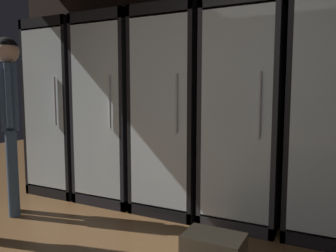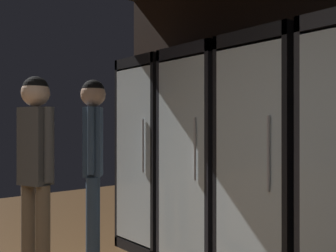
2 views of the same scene
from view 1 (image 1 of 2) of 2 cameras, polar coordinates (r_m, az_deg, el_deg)
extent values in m
cube|color=black|center=(3.29, 15.63, 9.91)|extent=(6.00, 0.06, 2.80)
cube|color=black|center=(4.22, -14.78, 3.11)|extent=(0.65, 0.04, 1.93)
cube|color=black|center=(4.23, -20.36, 2.94)|extent=(0.04, 0.60, 1.93)
cube|color=black|center=(3.81, -14.13, 2.83)|extent=(0.04, 0.60, 1.93)
cube|color=black|center=(4.07, -17.83, 15.83)|extent=(0.65, 0.60, 0.10)
cube|color=black|center=(4.16, -17.00, -9.77)|extent=(0.65, 0.60, 0.10)
cube|color=white|center=(4.19, -15.05, 3.08)|extent=(0.57, 0.02, 1.69)
cube|color=silver|center=(3.81, -20.42, 2.63)|extent=(0.57, 0.02, 1.69)
cylinder|color=#B2B2B7|center=(3.65, -18.69, 4.07)|extent=(0.02, 0.02, 0.50)
cube|color=silver|center=(4.14, -17.04, -8.83)|extent=(0.55, 0.52, 0.02)
cylinder|color=#9EAD99|center=(4.23, -18.10, -6.88)|extent=(0.07, 0.07, 0.22)
cylinder|color=#9EAD99|center=(4.20, -18.17, -4.75)|extent=(0.03, 0.03, 0.10)
cylinder|color=white|center=(4.24, -18.10, -7.06)|extent=(0.08, 0.08, 0.08)
cylinder|color=brown|center=(4.00, -16.07, -7.69)|extent=(0.08, 0.08, 0.21)
cylinder|color=brown|center=(3.96, -16.14, -5.53)|extent=(0.03, 0.03, 0.10)
cylinder|color=white|center=(4.00, -16.07, -7.84)|extent=(0.08, 0.08, 0.08)
cube|color=silver|center=(4.04, -17.28, -1.14)|extent=(0.55, 0.52, 0.02)
cylinder|color=#9EAD99|center=(4.13, -19.66, 0.33)|extent=(0.07, 0.07, 0.18)
cylinder|color=#9EAD99|center=(4.12, -19.72, 2.15)|extent=(0.02, 0.02, 0.08)
cylinder|color=#B2332D|center=(4.13, -19.65, 0.22)|extent=(0.07, 0.07, 0.06)
cylinder|color=#336B38|center=(4.00, -17.64, 0.25)|extent=(0.07, 0.07, 0.19)
cylinder|color=#336B38|center=(3.99, -17.70, 2.13)|extent=(0.02, 0.02, 0.08)
cylinder|color=tan|center=(4.00, -17.63, 0.13)|extent=(0.07, 0.07, 0.05)
cylinder|color=gray|center=(3.90, -15.37, 0.54)|extent=(0.06, 0.06, 0.24)
cylinder|color=gray|center=(3.89, -15.43, 2.89)|extent=(0.02, 0.02, 0.08)
cylinder|color=white|center=(3.90, -15.37, 0.59)|extent=(0.07, 0.07, 0.09)
cube|color=silver|center=(4.01, -17.53, 6.81)|extent=(0.55, 0.52, 0.02)
cylinder|color=#194723|center=(4.11, -19.88, 8.14)|extent=(0.08, 0.08, 0.19)
cylinder|color=#194723|center=(4.12, -19.95, 10.10)|extent=(0.03, 0.03, 0.09)
cylinder|color=#2D2D33|center=(4.11, -19.87, 7.91)|extent=(0.08, 0.08, 0.07)
cylinder|color=gray|center=(4.02, -17.35, 8.41)|extent=(0.08, 0.08, 0.21)
cylinder|color=gray|center=(4.03, -17.42, 10.55)|extent=(0.03, 0.03, 0.09)
cylinder|color=tan|center=(4.02, -17.34, 7.97)|extent=(0.08, 0.08, 0.06)
cylinder|color=#9EAD99|center=(3.91, -15.23, 8.45)|extent=(0.07, 0.07, 0.19)
cylinder|color=#9EAD99|center=(3.92, -15.28, 10.32)|extent=(0.02, 0.02, 0.06)
cylinder|color=#B2332D|center=(3.91, -15.22, 8.31)|extent=(0.07, 0.07, 0.05)
cube|color=black|center=(3.79, -6.89, 2.95)|extent=(0.65, 0.04, 1.93)
cube|color=black|center=(3.75, -13.10, 2.80)|extent=(0.04, 0.60, 1.93)
cube|color=black|center=(3.40, -5.22, 2.61)|extent=(0.04, 0.60, 1.93)
cube|color=black|center=(3.63, -9.62, 17.27)|extent=(0.65, 0.60, 0.10)
cube|color=black|center=(3.73, -9.11, -11.42)|extent=(0.65, 0.60, 0.10)
cube|color=white|center=(3.77, -7.14, 2.93)|extent=(0.57, 0.02, 1.69)
cube|color=silver|center=(3.34, -12.27, 2.44)|extent=(0.57, 0.02, 1.69)
cylinder|color=#B2B2B7|center=(3.19, -9.88, 4.06)|extent=(0.02, 0.02, 0.50)
cube|color=silver|center=(3.71, -9.13, -10.39)|extent=(0.55, 0.52, 0.02)
cylinder|color=black|center=(3.79, -11.86, -8.29)|extent=(0.07, 0.07, 0.21)
cylinder|color=black|center=(3.76, -11.90, -6.18)|extent=(0.02, 0.02, 0.07)
cylinder|color=tan|center=(3.80, -11.85, -8.59)|extent=(0.07, 0.07, 0.07)
cylinder|color=#336B38|center=(3.71, -10.01, -8.52)|extent=(0.08, 0.08, 0.22)
cylinder|color=#336B38|center=(3.67, -10.05, -6.11)|extent=(0.03, 0.03, 0.10)
cylinder|color=white|center=(3.71, -10.00, -8.63)|extent=(0.08, 0.08, 0.07)
cylinder|color=#9EAD99|center=(3.66, -8.17, -8.93)|extent=(0.07, 0.07, 0.19)
cylinder|color=#9EAD99|center=(3.63, -8.21, -6.80)|extent=(0.02, 0.02, 0.09)
cylinder|color=#2D2D33|center=(3.67, -8.17, -9.28)|extent=(0.07, 0.07, 0.07)
cylinder|color=#9EAD99|center=(3.53, -6.72, -9.40)|extent=(0.08, 0.08, 0.20)
cylinder|color=#9EAD99|center=(3.50, -6.75, -7.14)|extent=(0.03, 0.03, 0.09)
cylinder|color=tan|center=(3.53, -6.72, -9.29)|extent=(0.08, 0.08, 0.06)
cube|color=silver|center=(3.59, -9.28, -1.81)|extent=(0.55, 0.52, 0.02)
cylinder|color=#194723|center=(3.64, -11.19, 0.19)|extent=(0.06, 0.06, 0.23)
cylinder|color=#194723|center=(3.63, -11.24, 2.57)|extent=(0.02, 0.02, 0.07)
cylinder|color=#B2332D|center=(3.64, -11.18, -0.14)|extent=(0.07, 0.07, 0.06)
cylinder|color=#194723|center=(3.52, -7.16, -0.23)|extent=(0.07, 0.07, 0.19)
cylinder|color=#194723|center=(3.51, -7.20, 2.14)|extent=(0.02, 0.02, 0.10)
cylinder|color=beige|center=(3.52, -7.16, -0.23)|extent=(0.08, 0.08, 0.06)
cube|color=silver|center=(3.56, -9.44, 7.13)|extent=(0.55, 0.52, 0.02)
cylinder|color=black|center=(3.72, -11.58, 8.58)|extent=(0.07, 0.07, 0.18)
cylinder|color=black|center=(3.73, -11.63, 10.61)|extent=(0.03, 0.03, 0.08)
cylinder|color=#2D2D33|center=(3.72, -11.58, 8.32)|extent=(0.08, 0.08, 0.07)
cylinder|color=#194723|center=(3.58, -10.47, 9.10)|extent=(0.07, 0.07, 0.23)
cylinder|color=#194723|center=(3.60, -10.53, 11.74)|extent=(0.03, 0.03, 0.10)
cylinder|color=beige|center=(3.58, -10.47, 8.95)|extent=(0.08, 0.08, 0.06)
cylinder|color=brown|center=(3.53, -8.26, 8.83)|extent=(0.08, 0.08, 0.19)
cylinder|color=brown|center=(3.54, -8.29, 11.04)|extent=(0.03, 0.03, 0.08)
cylinder|color=#B2332D|center=(3.54, -8.26, 8.96)|extent=(0.08, 0.08, 0.05)
cylinder|color=brown|center=(3.48, -6.49, 9.25)|extent=(0.07, 0.07, 0.23)
cylinder|color=brown|center=(3.49, -6.52, 11.64)|extent=(0.02, 0.02, 0.06)
cylinder|color=tan|center=(3.48, -6.49, 9.30)|extent=(0.08, 0.08, 0.08)
cube|color=black|center=(3.46, 2.75, 2.69)|extent=(0.65, 0.04, 1.93)
cube|color=black|center=(3.35, -3.93, 2.57)|extent=(0.04, 0.60, 1.93)
cube|color=black|center=(3.09, 5.79, 2.26)|extent=(0.04, 0.60, 1.93)
cube|color=black|center=(3.28, 0.75, 18.58)|extent=(0.65, 0.60, 0.10)
cube|color=black|center=(3.39, 0.71, -13.17)|extent=(0.65, 0.60, 0.10)
cube|color=white|center=(3.43, 2.55, 2.66)|extent=(0.57, 0.02, 1.69)
cube|color=silver|center=(2.95, -1.72, 2.11)|extent=(0.57, 0.02, 1.69)
cylinder|color=#B2B2B7|center=(2.84, 1.48, 3.90)|extent=(0.02, 0.02, 0.50)
cube|color=silver|center=(3.37, 0.71, -12.04)|extent=(0.55, 0.52, 0.02)
cylinder|color=#194723|center=(3.43, -1.17, -9.89)|extent=(0.07, 0.07, 0.19)
cylinder|color=#194723|center=(3.40, -1.18, -7.75)|extent=(0.02, 0.02, 0.07)
cylinder|color=beige|center=(3.43, -1.17, -9.81)|extent=(0.07, 0.07, 0.07)
cylinder|color=#9EAD99|center=(3.24, 2.63, -10.67)|extent=(0.07, 0.07, 0.21)
cylinder|color=#9EAD99|center=(3.20, 2.64, -8.16)|extent=(0.02, 0.02, 0.08)
cylinder|color=beige|center=(3.24, 2.63, -10.60)|extent=(0.07, 0.07, 0.08)
cube|color=silver|center=(3.24, 0.73, -2.60)|extent=(0.55, 0.52, 0.02)
cylinder|color=gray|center=(3.30, -1.13, -0.21)|extent=(0.07, 0.07, 0.24)
cylinder|color=gray|center=(3.29, -1.13, 2.51)|extent=(0.02, 0.02, 0.08)
cylinder|color=#B2332D|center=(3.31, -1.12, -0.67)|extent=(0.07, 0.07, 0.06)
cylinder|color=gray|center=(3.13, 2.67, -0.63)|extent=(0.07, 0.07, 0.23)
cylinder|color=gray|center=(3.12, 2.68, 2.12)|extent=(0.02, 0.02, 0.07)
cylinder|color=#2D2D33|center=(3.13, 2.67, -0.53)|extent=(0.07, 0.07, 0.08)
cube|color=silver|center=(3.20, 0.74, 7.34)|extent=(0.55, 0.52, 0.02)
cylinder|color=#194723|center=(3.34, -2.05, 8.97)|extent=(0.08, 0.08, 0.18)
cylinder|color=#194723|center=(3.35, -2.06, 11.12)|extent=(0.03, 0.03, 0.07)
cylinder|color=#B2332D|center=(3.34, -2.05, 8.64)|extent=(0.08, 0.08, 0.05)
cylinder|color=#336B38|center=(3.22, -0.65, 9.17)|extent=(0.07, 0.07, 0.19)
cylinder|color=#336B38|center=(3.23, -0.66, 11.43)|extent=(0.03, 0.03, 0.06)
cylinder|color=#2D2D33|center=(3.22, -0.65, 8.99)|extent=(0.08, 0.08, 0.06)
cylinder|color=#336B38|center=(3.13, 1.57, 9.46)|extent=(0.06, 0.06, 0.21)
cylinder|color=#336B38|center=(3.15, 1.58, 12.31)|extent=(0.02, 0.02, 0.10)
cylinder|color=white|center=(3.13, 1.57, 9.46)|extent=(0.06, 0.06, 0.08)
cylinder|color=#336B38|center=(3.09, 4.01, 9.27)|extent=(0.08, 0.08, 0.19)
cylinder|color=#336B38|center=(3.10, 4.03, 11.69)|extent=(0.03, 0.03, 0.07)
cylinder|color=white|center=(3.09, 4.00, 8.77)|extent=(0.08, 0.08, 0.05)
cube|color=#2B2B30|center=(3.24, 14.06, 2.29)|extent=(0.65, 0.04, 1.93)
cube|color=#2B2B30|center=(3.05, 7.35, 2.20)|extent=(0.04, 0.60, 1.93)
cube|color=#2B2B30|center=(2.91, 18.66, 1.74)|extent=(0.04, 0.60, 1.93)
cube|color=#2B2B30|center=(3.04, 13.30, 19.39)|extent=(0.65, 0.60, 0.10)
cube|color=#2B2B30|center=(3.16, 12.47, -14.74)|extent=(0.65, 0.60, 0.10)
cube|color=white|center=(3.21, 13.94, 2.26)|extent=(0.57, 0.02, 1.69)
cube|color=silver|center=(2.69, 11.40, 1.61)|extent=(0.57, 0.02, 1.69)
cylinder|color=#B2B2B7|center=(2.62, 15.39, 3.50)|extent=(0.02, 0.02, 0.50)
cube|color=silver|center=(3.14, 12.50, -13.54)|extent=(0.55, 0.52, 0.02)
cylinder|color=#336B38|center=(3.16, 8.73, -11.29)|extent=(0.06, 0.06, 0.20)
cylinder|color=#336B38|center=(3.12, 8.77, -8.85)|extent=(0.02, 0.02, 0.08)
cylinder|color=beige|center=(3.16, 8.73, -11.12)|extent=(0.06, 0.06, 0.05)
cylinder|color=#194723|center=(3.15, 11.64, -11.34)|extent=(0.08, 0.08, 0.20)
cylinder|color=#194723|center=(3.11, 11.70, -8.79)|extent=(0.02, 0.02, 0.08)
cylinder|color=tan|center=(3.16, 11.64, -11.58)|extent=(0.08, 0.08, 0.08)
cylinder|color=brown|center=(3.13, 14.11, -11.64)|extent=(0.08, 0.08, 0.20)
cylinder|color=brown|center=(3.09, 14.18, -9.12)|extent=(0.03, 0.03, 0.09)
cylinder|color=beige|center=(3.13, 14.10, -12.00)|extent=(0.08, 0.08, 0.06)
cylinder|color=#336B38|center=(3.07, 16.31, -12.05)|extent=(0.07, 0.07, 0.19)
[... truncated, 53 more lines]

